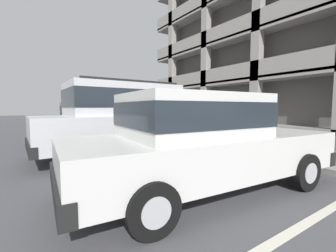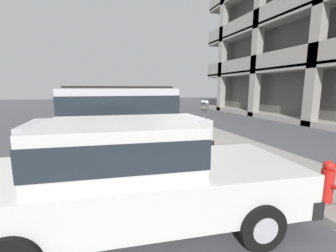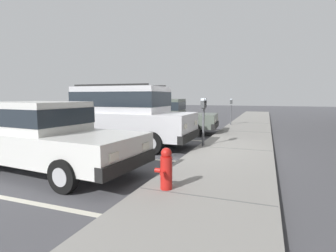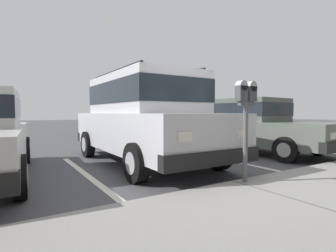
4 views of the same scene
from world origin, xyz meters
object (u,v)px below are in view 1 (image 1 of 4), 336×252
(silver_suv, at_px, (125,116))
(parking_meter_near, at_px, (192,111))
(red_sedan, at_px, (96,120))
(dark_hatchback, at_px, (201,140))
(fire_hydrant, at_px, (319,147))
(parking_meter_far, at_px, (121,112))

(silver_suv, bearing_deg, parking_meter_near, 96.25)
(red_sedan, relative_size, dark_hatchback, 1.00)
(dark_hatchback, bearing_deg, silver_suv, -177.11)
(parking_meter_near, relative_size, fire_hydrant, 2.12)
(dark_hatchback, xyz_separation_m, fire_hydrant, (0.45, 3.10, -0.36))
(parking_meter_near, bearing_deg, dark_hatchback, -38.35)
(parking_meter_far, height_order, fire_hydrant, parking_meter_far)
(silver_suv, height_order, parking_meter_near, silver_suv)
(parking_meter_far, xyz_separation_m, fire_hydrant, (10.53, 0.29, -0.59))
(silver_suv, height_order, fire_hydrant, silver_suv)
(silver_suv, bearing_deg, dark_hatchback, -1.80)
(silver_suv, bearing_deg, parking_meter_far, 158.51)
(red_sedan, bearing_deg, parking_meter_far, 138.80)
(dark_hatchback, height_order, parking_meter_near, parking_meter_near)
(dark_hatchback, bearing_deg, parking_meter_far, 169.21)
(silver_suv, xyz_separation_m, parking_meter_far, (-6.83, 2.70, -0.03))
(red_sedan, xyz_separation_m, parking_meter_far, (-3.43, 2.51, 0.23))
(red_sedan, relative_size, parking_meter_far, 3.25)
(silver_suv, bearing_deg, fire_hydrant, 39.06)
(red_sedan, xyz_separation_m, dark_hatchback, (6.65, -0.30, 0.00))
(dark_hatchback, relative_size, fire_hydrant, 6.58)
(parking_meter_far, bearing_deg, parking_meter_near, -0.09)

